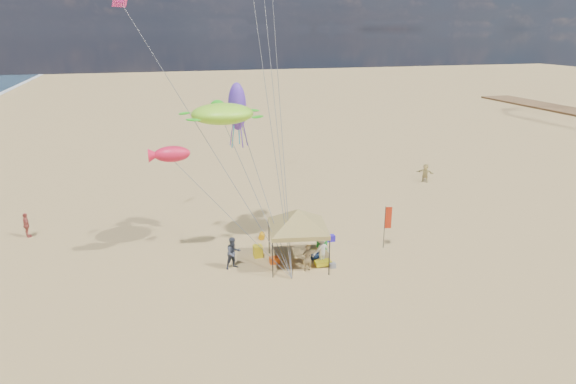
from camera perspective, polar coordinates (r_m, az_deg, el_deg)
name	(u,v)px	position (r m, az deg, el deg)	size (l,w,h in m)	color
ground	(304,283)	(26.21, 1.85, -10.33)	(280.00, 280.00, 0.00)	tan
canopy_tent	(298,211)	(26.92, 1.16, -2.23)	(5.97, 5.97, 3.75)	black
feather_flag	(387,220)	(29.93, 11.32, -3.17)	(0.40, 0.13, 2.66)	black
cooler_red	(274,260)	(28.09, -1.56, -7.83)	(0.54, 0.38, 0.38)	#DB5111
cooler_blue	(330,238)	(31.00, 4.86, -5.30)	(0.54, 0.38, 0.38)	#2716B9
bag_navy	(315,256)	(28.59, 3.09, -7.38)	(0.36, 0.36, 0.60)	#0B1A34
bag_orange	(262,236)	(31.29, -3.01, -5.05)	(0.36, 0.36, 0.60)	orange
chair_green	(322,243)	(29.91, 3.91, -5.84)	(0.50, 0.50, 0.70)	#1B952B
chair_yellow	(258,251)	(28.84, -3.47, -6.78)	(0.50, 0.50, 0.70)	yellow
crate_grey	(332,265)	(27.74, 5.11, -8.37)	(0.34, 0.30, 0.28)	slate
beach_cart	(323,263)	(27.85, 4.04, -8.09)	(0.90, 0.50, 0.24)	yellow
person_near_a	(307,258)	(27.07, 2.22, -7.52)	(0.56, 0.37, 1.55)	tan
person_near_b	(233,253)	(27.41, -6.29, -6.97)	(0.88, 0.69, 1.82)	#353A49
person_near_c	(321,250)	(27.78, 3.84, -6.62)	(1.13, 0.65, 1.75)	white
person_far_a	(26,225)	(35.28, -27.79, -3.38)	(0.95, 0.39, 1.61)	#B95347
person_far_c	(425,173)	(44.17, 15.46, 2.14)	(1.50, 0.48, 1.62)	tan
turtle_kite	(222,114)	(27.73, -7.52, 8.87)	(3.42, 2.74, 1.14)	#9FFF2B
fish_kite	(172,154)	(27.28, -13.15, 4.27)	(1.93, 0.97, 0.86)	#EB1A3F
squid_kite	(237,107)	(29.97, -5.84, 9.72)	(1.09, 1.09, 2.82)	#6335CD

